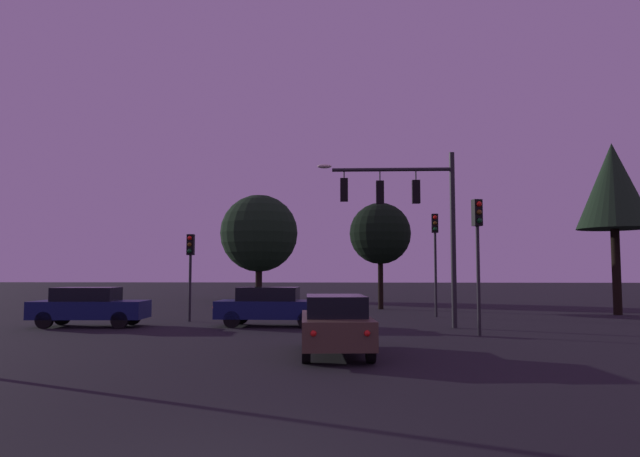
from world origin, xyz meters
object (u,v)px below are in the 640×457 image
object	(u,v)px
traffic_light_corner_left	(435,244)
traffic_light_corner_right	(478,239)
tree_left_far	(259,233)
car_crossing_right	(89,306)
tree_center_horizon	(380,234)
tree_behind_sign	(613,187)
traffic_light_median	(190,259)
car_crossing_left	(271,306)
car_nearside_lane	(335,324)
traffic_signal_mast_arm	(410,207)

from	to	relation	value
traffic_light_corner_left	traffic_light_corner_right	xyz separation A→B (m)	(0.19, -7.91, -0.20)
traffic_light_corner_left	tree_left_far	distance (m)	18.97
traffic_light_corner_right	car_crossing_right	xyz separation A→B (m)	(-14.38, 2.47, -2.43)
tree_center_horizon	tree_behind_sign	bearing A→B (deg)	-18.70
traffic_light_median	tree_left_far	bearing A→B (deg)	89.49
traffic_light_corner_left	tree_center_horizon	bearing A→B (deg)	111.83
traffic_light_corner_left	tree_center_horizon	distance (m)	6.13
car_crossing_right	traffic_light_median	bearing A→B (deg)	37.56
tree_left_far	tree_center_horizon	distance (m)	13.09
tree_behind_sign	tree_left_far	distance (m)	24.29
traffic_light_corner_left	car_crossing_left	distance (m)	9.09
car_nearside_lane	tree_center_horizon	size ratio (longest dim) A/B	0.71
car_nearside_lane	tree_behind_sign	world-z (taller)	tree_behind_sign
car_nearside_lane	car_crossing_left	size ratio (longest dim) A/B	0.98
car_crossing_left	tree_behind_sign	distance (m)	18.53
tree_center_horizon	traffic_signal_mast_arm	bearing A→B (deg)	-87.41
traffic_light_median	tree_center_horizon	world-z (taller)	tree_center_horizon
traffic_light_corner_right	car_crossing_right	world-z (taller)	traffic_light_corner_right
traffic_signal_mast_arm	traffic_light_median	bearing A→B (deg)	165.55
car_crossing_left	car_crossing_right	size ratio (longest dim) A/B	1.00
traffic_signal_mast_arm	traffic_light_corner_right	distance (m)	3.53
car_nearside_lane	tree_center_horizon	bearing A→B (deg)	82.86
traffic_signal_mast_arm	car_nearside_lane	bearing A→B (deg)	-111.03
traffic_signal_mast_arm	car_crossing_right	xyz separation A→B (m)	(-12.43, -0.13, -3.80)
traffic_signal_mast_arm	tree_behind_sign	bearing A→B (deg)	32.88
traffic_signal_mast_arm	traffic_light_corner_left	size ratio (longest dim) A/B	1.38
traffic_light_median	car_nearside_lane	distance (m)	11.67
traffic_light_corner_right	tree_left_far	size ratio (longest dim) A/B	0.57
traffic_signal_mast_arm	car_crossing_left	distance (m)	6.62
tree_left_far	car_crossing_left	bearing A→B (deg)	-79.99
traffic_signal_mast_arm	traffic_light_corner_right	bearing A→B (deg)	-53.02
car_nearside_lane	tree_left_far	xyz separation A→B (m)	(-6.25, 28.05, 4.22)
traffic_light_median	tree_behind_sign	bearing A→B (deg)	13.17
traffic_light_corner_left	tree_behind_sign	size ratio (longest dim) A/B	0.57
traffic_light_median	car_crossing_left	distance (m)	4.66
tree_behind_sign	car_crossing_right	bearing A→B (deg)	-162.87
traffic_light_median	tree_left_far	size ratio (longest dim) A/B	0.47
car_nearside_lane	traffic_light_corner_left	bearing A→B (deg)	70.11
traffic_light_corner_left	tree_left_far	bearing A→B (deg)	124.76
tree_behind_sign	tree_center_horizon	world-z (taller)	tree_behind_sign
car_crossing_left	tree_left_far	xyz separation A→B (m)	(-3.61, 20.47, 4.22)
traffic_light_corner_right	traffic_light_median	xyz separation A→B (m)	(-11.14, 4.96, -0.55)
traffic_light_median	car_nearside_lane	xyz separation A→B (m)	(6.42, -9.56, -1.88)
traffic_light_corner_left	traffic_light_median	distance (m)	11.36
car_crossing_left	traffic_light_median	bearing A→B (deg)	152.31
traffic_signal_mast_arm	car_nearside_lane	distance (m)	8.60
traffic_signal_mast_arm	car_crossing_left	bearing A→B (deg)	175.94
traffic_light_corner_right	tree_center_horizon	xyz separation A→B (m)	(-2.45, 13.54, 1.09)
traffic_light_corner_left	car_nearside_lane	distance (m)	13.57
traffic_light_corner_right	car_crossing_right	distance (m)	14.79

